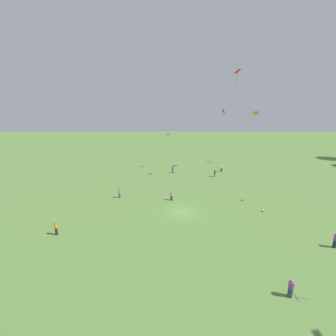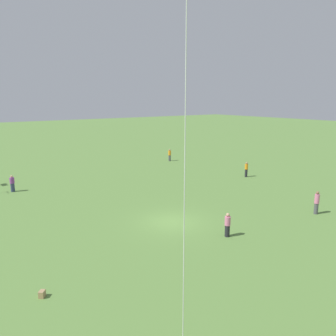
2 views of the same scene
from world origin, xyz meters
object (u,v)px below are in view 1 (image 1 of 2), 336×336
object	(u,v)px
person_0	(335,240)
picnic_bag_1	(243,200)
kite_8	(223,114)
person_8	(173,169)
person_2	(291,288)
person_7	(172,196)
person_5	(215,173)
person_1	(119,193)
kite_7	(168,136)
person_4	(56,228)
person_3	(221,168)
picnic_bag_0	(263,211)
kite_6	(256,114)
kite_2	(237,76)

from	to	relation	value
person_0	picnic_bag_1	world-z (taller)	person_0
kite_8	person_8	bearing A→B (deg)	-170.11
person_8	person_2	bearing A→B (deg)	-66.83
person_0	person_7	xyz separation A→B (m)	(-13.09, -17.62, -0.07)
person_5	person_1	bearing A→B (deg)	-3.18
kite_8	person_0	bearing A→B (deg)	-91.25
person_5	picnic_bag_1	size ratio (longest dim) A/B	4.46
person_8	kite_7	world-z (taller)	kite_7
person_4	person_5	bearing A→B (deg)	98.27
person_3	picnic_bag_0	bearing A→B (deg)	89.95
person_0	person_5	bearing A→B (deg)	177.03
person_4	person_7	size ratio (longest dim) A/B	1.08
person_0	person_8	distance (m)	34.08
person_1	person_4	bearing A→B (deg)	-161.07
person_1	kite_6	xyz separation A→B (m)	(-24.01, 30.86, 12.37)
person_2	person_4	size ratio (longest dim) A/B	0.94
person_2	kite_7	world-z (taller)	kite_7
person_2	kite_7	distance (m)	42.42
person_3	person_7	size ratio (longest dim) A/B	1.12
person_5	kite_7	xyz separation A→B (m)	(-7.54, -10.42, 7.43)
kite_6	kite_7	bearing A→B (deg)	60.67
person_4	picnic_bag_0	size ratio (longest dim) A/B	4.12
kite_8	picnic_bag_1	distance (m)	24.77
person_3	person_7	bearing A→B (deg)	52.22
person_2	person_8	bearing A→B (deg)	-74.50
person_5	picnic_bag_1	xyz separation A→B (m)	(13.45, 1.99, -0.68)
kite_2	picnic_bag_1	bearing A→B (deg)	76.07
person_5	picnic_bag_0	xyz separation A→B (m)	(17.57, 3.69, -0.71)
person_4	kite_7	world-z (taller)	kite_7
person_1	picnic_bag_1	distance (m)	20.68
person_0	kite_6	xyz separation A→B (m)	(-38.13, 4.41, 12.43)
person_8	kite_7	xyz separation A→B (m)	(-4.46, -1.10, 7.38)
person_1	person_8	size ratio (longest dim) A/B	1.03
person_3	kite_2	bearing A→B (deg)	89.31
kite_2	kite_8	distance (m)	11.91
kite_7	kite_6	bearing A→B (deg)	-121.53
kite_6	kite_8	distance (m)	10.35
person_7	person_5	bearing A→B (deg)	-29.15
kite_7	picnic_bag_0	distance (m)	29.93
person_0	person_5	size ratio (longest dim) A/B	1.02
person_4	person_8	size ratio (longest dim) A/B	0.98
person_0	person_8	bearing A→B (deg)	-169.29
person_5	kite_2	world-z (taller)	kite_2
kite_8	picnic_bag_0	bearing A→B (deg)	-97.68
person_2	picnic_bag_1	distance (m)	19.76
person_3	kite_7	world-z (taller)	kite_7
kite_2	kite_7	distance (m)	20.55
person_4	person_7	xyz separation A→B (m)	(-10.59, 13.97, -0.08)
person_8	kite_6	bearing A→B (deg)	31.41
person_0	picnic_bag_1	size ratio (longest dim) A/B	4.55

